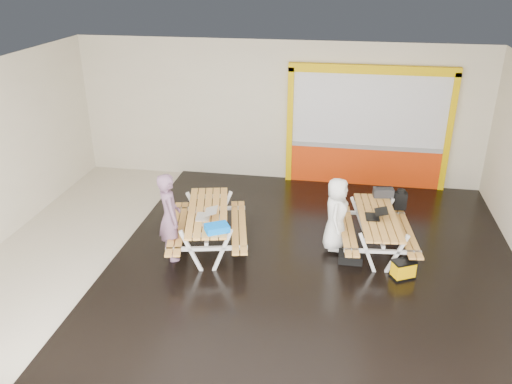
% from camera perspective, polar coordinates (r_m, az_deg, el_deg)
% --- Properties ---
extents(room, '(10.02, 8.02, 3.52)m').
position_cam_1_polar(room, '(9.12, -0.95, 1.99)').
color(room, beige).
rests_on(room, ground).
extents(deck, '(7.50, 7.98, 0.05)m').
position_cam_1_polar(deck, '(9.79, 6.40, -7.88)').
color(deck, black).
rests_on(deck, room).
extents(kiosk, '(3.88, 0.16, 3.00)m').
position_cam_1_polar(kiosk, '(12.81, 12.16, 6.65)').
color(kiosk, red).
rests_on(kiosk, room).
extents(picnic_table_left, '(1.87, 2.40, 0.85)m').
position_cam_1_polar(picnic_table_left, '(9.95, -5.31, -3.09)').
color(picnic_table_left, gold).
rests_on(picnic_table_left, deck).
extents(picnic_table_right, '(1.54, 2.12, 0.80)m').
position_cam_1_polar(picnic_table_right, '(10.10, 13.18, -3.50)').
color(picnic_table_right, gold).
rests_on(picnic_table_right, deck).
extents(person_left, '(0.67, 0.74, 1.71)m').
position_cam_1_polar(person_left, '(9.63, -9.48, -2.72)').
color(person_left, '#72516B').
rests_on(person_left, deck).
extents(person_right, '(0.51, 0.73, 1.43)m').
position_cam_1_polar(person_right, '(9.85, 8.83, -2.41)').
color(person_right, white).
rests_on(person_right, deck).
extents(laptop_left, '(0.44, 0.41, 0.17)m').
position_cam_1_polar(laptop_left, '(9.60, -5.54, -2.48)').
color(laptop_left, silver).
rests_on(laptop_left, picnic_table_left).
extents(laptop_right, '(0.41, 0.37, 0.17)m').
position_cam_1_polar(laptop_right, '(9.91, 13.03, -2.47)').
color(laptop_right, black).
rests_on(laptop_right, picnic_table_right).
extents(blue_pouch, '(0.49, 0.45, 0.12)m').
position_cam_1_polar(blue_pouch, '(9.10, -4.32, -3.98)').
color(blue_pouch, blue).
rests_on(blue_pouch, picnic_table_left).
extents(toolbox, '(0.42, 0.25, 0.23)m').
position_cam_1_polar(toolbox, '(10.80, 13.84, -0.04)').
color(toolbox, black).
rests_on(toolbox, picnic_table_right).
extents(backpack, '(0.26, 0.18, 0.42)m').
position_cam_1_polar(backpack, '(10.95, 15.61, -0.80)').
color(backpack, black).
rests_on(backpack, picnic_table_right).
extents(dark_case, '(0.44, 0.33, 0.16)m').
position_cam_1_polar(dark_case, '(9.88, 10.35, -7.09)').
color(dark_case, black).
rests_on(dark_case, deck).
extents(fluke_bag, '(0.47, 0.41, 0.34)m').
position_cam_1_polar(fluke_bag, '(9.58, 15.91, -8.21)').
color(fluke_bag, black).
rests_on(fluke_bag, deck).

